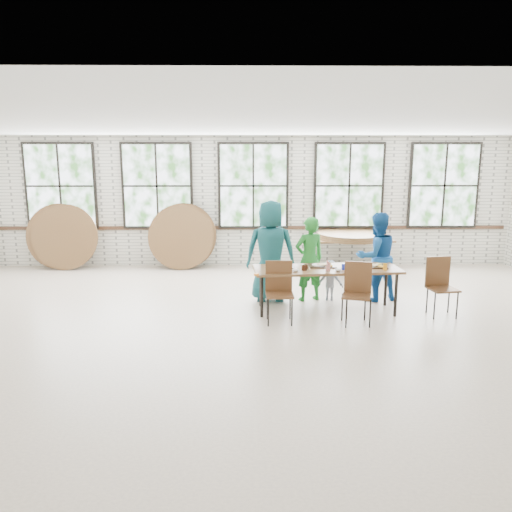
{
  "coord_description": "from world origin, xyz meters",
  "views": [
    {
      "loc": [
        -0.12,
        -7.08,
        2.57
      ],
      "look_at": [
        0.0,
        0.4,
        1.05
      ],
      "focal_mm": 35.0,
      "sensor_mm": 36.0,
      "label": 1
    }
  ],
  "objects_px": {
    "storage_table": "(351,241)",
    "chair_near_left": "(279,286)",
    "chair_near_right": "(357,288)",
    "dining_table": "(327,271)"
  },
  "relations": [
    {
      "from": "storage_table",
      "to": "chair_near_left",
      "type": "bearing_deg",
      "value": -121.6
    },
    {
      "from": "chair_near_left",
      "to": "chair_near_right",
      "type": "height_order",
      "value": "same"
    },
    {
      "from": "chair_near_left",
      "to": "storage_table",
      "type": "bearing_deg",
      "value": 61.06
    },
    {
      "from": "chair_near_right",
      "to": "storage_table",
      "type": "distance_m",
      "value": 3.55
    },
    {
      "from": "dining_table",
      "to": "chair_near_left",
      "type": "relative_size",
      "value": 2.58
    },
    {
      "from": "dining_table",
      "to": "storage_table",
      "type": "distance_m",
      "value": 3.09
    },
    {
      "from": "chair_near_right",
      "to": "storage_table",
      "type": "bearing_deg",
      "value": 96.37
    },
    {
      "from": "chair_near_right",
      "to": "chair_near_left",
      "type": "bearing_deg",
      "value": -167.99
    },
    {
      "from": "chair_near_left",
      "to": "chair_near_right",
      "type": "relative_size",
      "value": 1.0
    },
    {
      "from": "chair_near_right",
      "to": "dining_table",
      "type": "bearing_deg",
      "value": 140.48
    }
  ]
}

